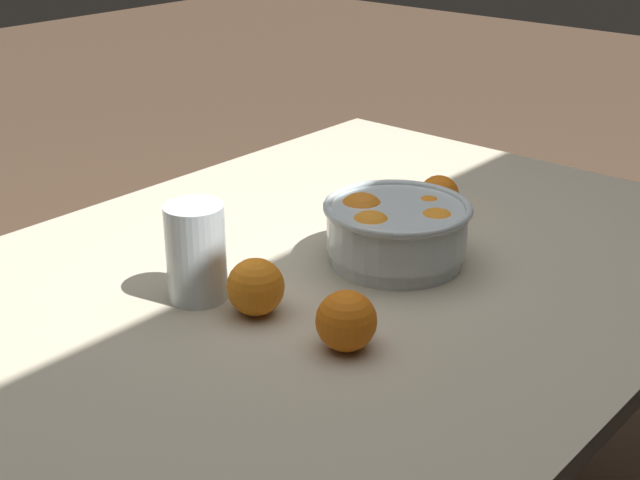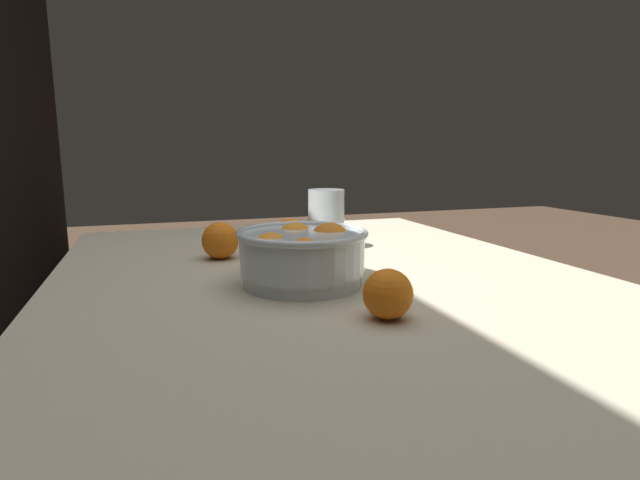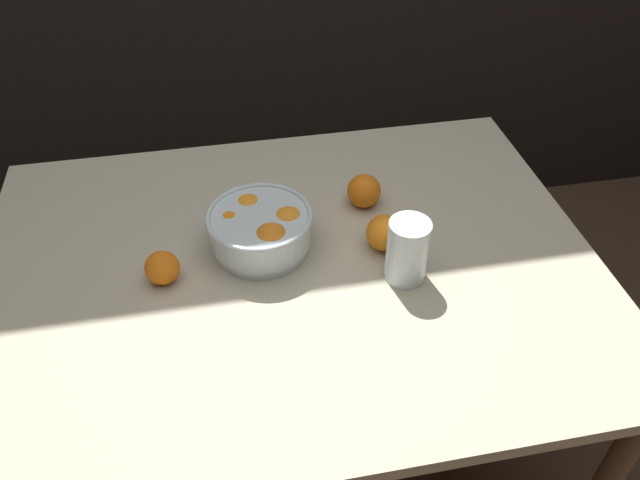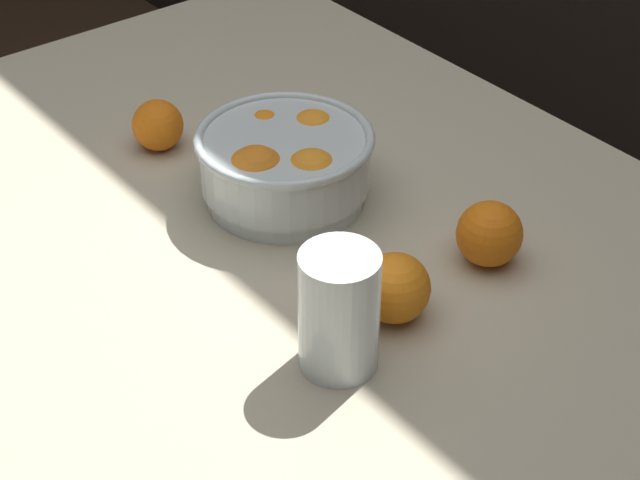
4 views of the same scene
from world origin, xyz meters
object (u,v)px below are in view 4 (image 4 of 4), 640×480
(juice_glass, at_px, (339,318))
(orange_loose_aside, at_px, (489,234))
(fruit_bowl, at_px, (285,163))
(orange_loose_front, at_px, (395,288))
(orange_loose_near_bowl, at_px, (156,126))

(juice_glass, distance_m, orange_loose_aside, 0.25)
(orange_loose_aside, bearing_deg, fruit_bowl, -156.77)
(orange_loose_aside, bearing_deg, orange_loose_front, -87.49)
(juice_glass, bearing_deg, orange_loose_aside, 96.10)
(fruit_bowl, relative_size, orange_loose_front, 2.84)
(orange_loose_front, height_order, orange_loose_aside, same)
(juice_glass, bearing_deg, fruit_bowl, 153.25)
(juice_glass, xyz_separation_m, orange_loose_near_bowl, (-0.48, 0.07, -0.03))
(orange_loose_near_bowl, bearing_deg, orange_loose_aside, 20.52)
(orange_loose_front, bearing_deg, orange_loose_aside, 92.51)
(juice_glass, distance_m, orange_loose_front, 0.10)
(orange_loose_front, relative_size, orange_loose_aside, 1.01)
(fruit_bowl, relative_size, orange_loose_aside, 2.87)
(orange_loose_near_bowl, height_order, orange_loose_aside, orange_loose_aside)
(juice_glass, relative_size, orange_loose_front, 1.76)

